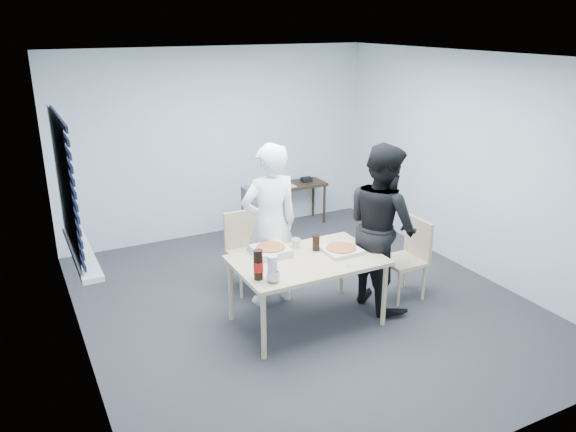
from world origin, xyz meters
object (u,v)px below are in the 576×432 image
backpack (255,203)px  person_black (382,226)px  dining_table (307,264)px  soda_bottle (258,265)px  chair_far (245,245)px  side_table (294,189)px  person_white (270,225)px  mug_b (296,243)px  stool (255,226)px  mug_a (273,277)px  chair_right (410,253)px

backpack → person_black: bearing=-93.2°
dining_table → soda_bottle: bearing=-162.3°
chair_far → soda_bottle: bearing=-107.6°
side_table → soda_bottle: size_ratio=3.31×
person_white → soda_bottle: bearing=57.9°
person_white → side_table: size_ratio=1.88×
mug_b → soda_bottle: soda_bottle is taller
chair_far → side_table: 2.18m
stool → soda_bottle: (-0.93, -2.19, 0.50)m
side_table → mug_a: bearing=-120.8°
mug_a → soda_bottle: soda_bottle is taller
side_table → dining_table: bearing=-115.2°
person_white → mug_b: bearing=123.0°
chair_right → backpack: (-0.98, 1.97, 0.15)m
chair_far → mug_a: (-0.29, -1.34, 0.24)m
stool → backpack: (0.00, -0.01, 0.32)m
person_black → mug_b: (-0.86, 0.30, -0.13)m
backpack → mug_a: size_ratio=3.50×
chair_far → chair_right: 1.83m
person_white → soda_bottle: size_ratio=6.23×
chair_far → soda_bottle: (-0.39, -1.23, 0.33)m
stool → mug_a: mug_a is taller
mug_a → mug_b: size_ratio=1.23×
person_white → mug_a: (-0.39, -0.88, -0.13)m
chair_far → soda_bottle: 1.33m
person_black → soda_bottle: size_ratio=6.23×
stool → backpack: backpack is taller
person_white → person_black: (1.03, -0.56, 0.00)m
dining_table → person_white: size_ratio=0.82×
side_table → backpack: 1.15m
dining_table → side_table: 2.92m
person_black → soda_bottle: 1.53m
side_table → soda_bottle: bearing=-123.2°
stool → chair_far: bearing=-119.4°
chair_far → person_white: 0.60m
person_black → soda_bottle: person_black is taller
person_black → soda_bottle: bearing=98.1°
person_white → person_black: 1.17m
person_white → backpack: person_white is taller
dining_table → backpack: backpack is taller
chair_right → side_table: (-0.05, 2.64, 0.04)m
chair_far → backpack: bearing=60.3°
dining_table → stool: size_ratio=3.22×
dining_table → chair_far: size_ratio=1.63×
stool → backpack: bearing=-90.0°
dining_table → soda_bottle: 0.67m
dining_table → chair_far: (-0.22, 1.04, -0.13)m
dining_table → chair_right: (1.29, 0.01, -0.13)m
chair_right → mug_a: chair_right is taller
chair_far → stool: bearing=60.6°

